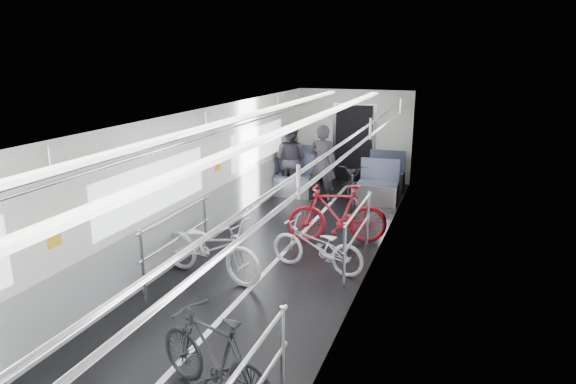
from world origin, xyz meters
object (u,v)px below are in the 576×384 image
Objects in this scene: bike_left_far at (211,247)px; bike_right_near at (215,356)px; bike_right_mid at (317,246)px; bike_aisle at (352,183)px; bike_right_far at (337,214)px; person_standing at (323,163)px; person_seated at (290,160)px.

bike_right_near is (1.36, -2.54, -0.01)m from bike_left_far.
bike_left_far is 1.18× the size of bike_right_mid.
bike_aisle is (-0.20, 7.12, 0.02)m from bike_right_near.
bike_aisle is at bearing -167.00° from bike_right_mid.
bike_right_near is at bearing -139.48° from bike_left_far.
bike_right_far is (1.43, 2.08, 0.05)m from bike_left_far.
bike_right_far reaches higher than bike_aisle.
bike_right_far is 2.71m from person_standing.
bike_left_far is 1.17× the size of bike_right_near.
person_seated is at bearing -163.12° from bike_right_far.
bike_right_near is at bearing 7.71° from bike_right_mid.
person_seated is at bearing 17.15° from bike_left_far.
bike_right_far is at bearing -161.02° from bike_right_near.
bike_right_near is at bearing 109.11° from person_seated.
person_seated reaches higher than bike_left_far.
person_seated is (-1.58, 0.26, 0.37)m from bike_aisle.
bike_right_far is 1.01× the size of person_standing.
bike_left_far is at bearing 100.45° from person_seated.
bike_left_far is 4.62m from person_standing.
person_seated is (-0.42, 4.85, 0.38)m from bike_left_far.
bike_aisle is at bearing -178.58° from person_standing.
bike_aisle is at bearing -1.99° from bike_left_far.
bike_right_far is 0.96× the size of bike_aisle.
bike_right_mid is at bearing -49.67° from bike_left_far.
bike_right_mid is 0.88× the size of person_standing.
bike_right_mid is at bearing 105.77° from person_standing.
person_seated reaches higher than bike_right_near.
bike_right_mid is 0.87× the size of bike_right_far.
bike_right_far is 3.35m from person_seated.
bike_aisle is (1.16, 4.58, 0.01)m from bike_left_far.
bike_right_far is (-0.00, 1.31, 0.13)m from bike_right_mid.
bike_right_far reaches higher than bike_left_far.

